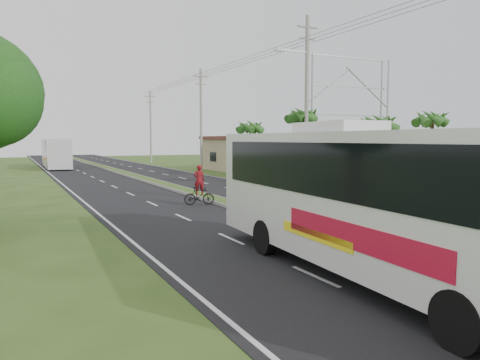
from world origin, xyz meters
name	(u,v)px	position (x,y,z in m)	size (l,w,h in m)	color
ground	(416,261)	(0.00, 0.00, 0.00)	(180.00, 180.00, 0.00)	#2E4B1B
road_asphalt	(183,191)	(0.00, 20.00, 0.01)	(14.00, 160.00, 0.02)	black
median_strip	(183,190)	(0.00, 20.00, 0.10)	(1.20, 160.00, 0.18)	gray
lane_edge_left	(78,197)	(-6.70, 20.00, 0.00)	(0.12, 160.00, 0.01)	silver
lane_edge_right	(269,187)	(6.70, 20.00, 0.00)	(0.12, 160.00, 0.01)	silver
shop_mid	(333,159)	(14.00, 22.00, 1.86)	(7.60, 10.60, 3.67)	tan
shop_far	(254,153)	(14.00, 36.00, 1.93)	(8.60, 11.60, 3.82)	tan
palm_verge_b	(376,125)	(9.40, 12.00, 4.36)	(2.40, 2.40, 5.05)	#473321
palm_verge_c	(302,116)	(8.80, 19.00, 5.12)	(2.40, 2.40, 5.85)	#473321
palm_verge_d	(250,127)	(9.30, 28.00, 4.55)	(2.40, 2.40, 5.25)	#473321
palm_behind_shop	(432,119)	(17.50, 15.00, 4.93)	(2.40, 2.40, 5.65)	#473321
utility_pole_b	(306,99)	(8.47, 18.00, 6.26)	(3.20, 0.28, 12.00)	gray
utility_pole_c	(201,119)	(8.50, 38.00, 5.67)	(1.60, 0.28, 11.00)	gray
utility_pole_d	(151,126)	(8.50, 58.00, 5.42)	(1.60, 0.28, 10.50)	gray
billboard_lattice	(348,107)	(22.00, 30.00, 6.82)	(10.18, 1.18, 12.07)	gray
coach_bus_main	(365,193)	(-2.51, -0.66, 2.17)	(3.17, 12.32, 3.94)	silver
coach_bus_far	(56,152)	(-5.20, 50.94, 1.97)	(2.80, 11.99, 3.48)	silver
motorcyclist	(199,191)	(-1.39, 13.39, 0.77)	(1.65, 0.84, 2.14)	black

